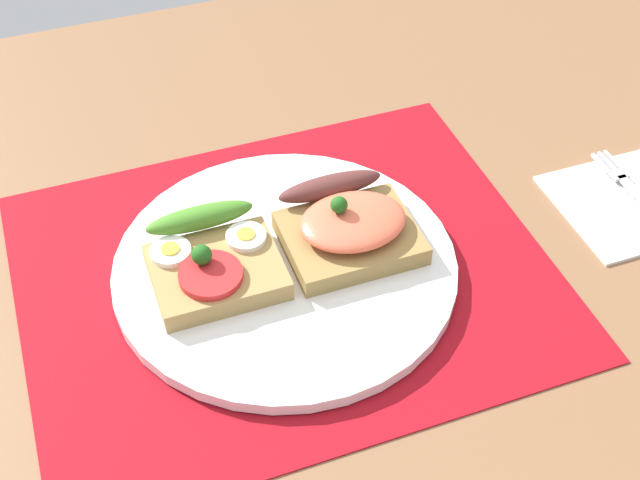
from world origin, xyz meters
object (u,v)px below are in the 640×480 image
fork (636,193)px  sandwich_egg_tomato (212,260)px  napkin (631,201)px  sandwich_salmon (348,225)px  plate (285,267)px

fork → sandwich_egg_tomato: bearing=175.6°
napkin → fork: size_ratio=1.00×
sandwich_egg_tomato → napkin: (37.09, -3.29, -2.45)cm
sandwich_salmon → fork: bearing=-5.5°
napkin → fork: (0.65, 0.42, 0.46)cm
plate → napkin: plate is taller
napkin → fork: bearing=32.7°
plate → sandwich_egg_tomato: size_ratio=2.77×
napkin → sandwich_salmon: bearing=173.4°
sandwich_salmon → napkin: 26.08cm
sandwich_salmon → napkin: sandwich_salmon is taller
sandwich_egg_tomato → napkin: size_ratio=0.78×
sandwich_salmon → napkin: bearing=-6.6°
sandwich_egg_tomato → fork: size_ratio=0.78×
sandwich_egg_tomato → sandwich_salmon: sandwich_salmon is taller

